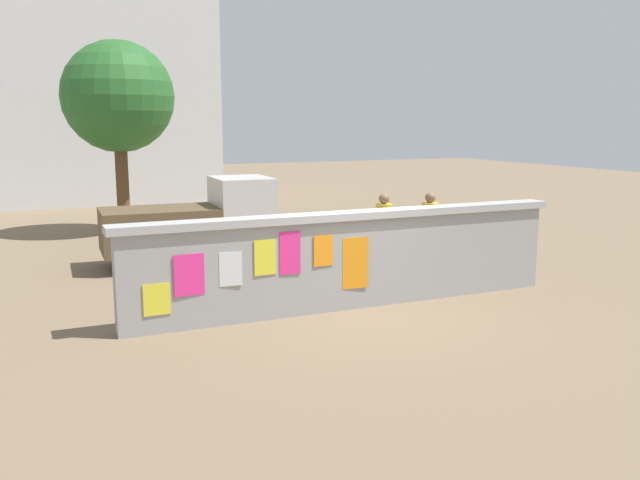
# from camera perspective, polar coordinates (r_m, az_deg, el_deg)

# --- Properties ---
(ground) EXTENTS (60.00, 60.00, 0.00)m
(ground) POSITION_cam_1_polar(r_m,az_deg,el_deg) (18.53, -8.59, 0.48)
(ground) COLOR #7A664C
(poster_wall) EXTENTS (7.78, 0.42, 1.61)m
(poster_wall) POSITION_cam_1_polar(r_m,az_deg,el_deg) (11.01, 2.73, -1.58)
(poster_wall) COLOR #9A9A9A
(poster_wall) RESTS_ON ground
(auto_rickshaw_truck) EXTENTS (3.66, 1.64, 1.85)m
(auto_rickshaw_truck) POSITION_cam_1_polar(r_m,az_deg,el_deg) (14.65, -10.40, 1.47)
(auto_rickshaw_truck) COLOR black
(auto_rickshaw_truck) RESTS_ON ground
(motorcycle) EXTENTS (1.90, 0.56, 0.87)m
(motorcycle) POSITION_cam_1_polar(r_m,az_deg,el_deg) (15.42, 2.11, 0.41)
(motorcycle) COLOR black
(motorcycle) RESTS_ON ground
(bicycle_near) EXTENTS (1.70, 0.44, 0.95)m
(bicycle_near) POSITION_cam_1_polar(r_m,az_deg,el_deg) (12.23, 2.45, -2.62)
(bicycle_near) COLOR black
(bicycle_near) RESTS_ON ground
(person_walking) EXTENTS (0.46, 0.46, 1.62)m
(person_walking) POSITION_cam_1_polar(r_m,az_deg,el_deg) (13.69, 5.47, 1.36)
(person_walking) COLOR #D83F72
(person_walking) RESTS_ON ground
(person_bystander) EXTENTS (0.47, 0.47, 1.62)m
(person_bystander) POSITION_cam_1_polar(r_m,az_deg,el_deg) (14.01, 9.34, 1.47)
(person_bystander) COLOR purple
(person_bystander) RESTS_ON ground
(tree_roadside) EXTENTS (2.99, 2.99, 5.21)m
(tree_roadside) POSITION_cam_1_polar(r_m,az_deg,el_deg) (19.14, -16.86, 11.56)
(tree_roadside) COLOR brown
(tree_roadside) RESTS_ON ground
(building_background) EXTENTS (11.55, 4.54, 9.16)m
(building_background) POSITION_cam_1_polar(r_m,az_deg,el_deg) (27.38, -21.39, 12.64)
(building_background) COLOR silver
(building_background) RESTS_ON ground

